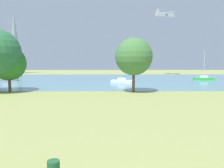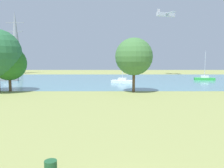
# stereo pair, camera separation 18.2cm
# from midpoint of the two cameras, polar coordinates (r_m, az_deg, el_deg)

# --- Properties ---
(ground_plane) EXTENTS (160.00, 160.00, 0.00)m
(ground_plane) POSITION_cam_midpoint_polar(r_m,az_deg,el_deg) (29.49, 1.49, -4.02)
(ground_plane) COLOR #8C9351
(water_surface) EXTENTS (140.00, 40.00, 0.02)m
(water_surface) POSITION_cam_midpoint_polar(r_m,az_deg,el_deg) (57.25, 0.81, 1.02)
(water_surface) COLOR #588C9D
(water_surface) RESTS_ON ground
(sailboat_green) EXTENTS (4.99, 2.33, 7.22)m
(sailboat_green) POSITION_cam_midpoint_polar(r_m,az_deg,el_deg) (61.11, 22.23, 1.31)
(sailboat_green) COLOR green
(sailboat_green) RESTS_ON water_surface
(sailboat_gray) EXTENTS (4.99, 2.33, 5.23)m
(sailboat_gray) POSITION_cam_midpoint_polar(r_m,az_deg,el_deg) (60.00, -24.39, 1.12)
(sailboat_gray) COLOR gray
(sailboat_gray) RESTS_ON water_surface
(sailboat_white) EXTENTS (5.03, 2.78, 5.72)m
(sailboat_white) POSITION_cam_midpoint_polar(r_m,az_deg,el_deg) (50.09, 2.79, 0.76)
(sailboat_white) COLOR white
(sailboat_white) RESTS_ON water_surface
(tree_west_far) EXTENTS (5.51, 5.51, 7.32)m
(tree_west_far) POSITION_cam_midpoint_polar(r_m,az_deg,el_deg) (40.36, -24.11, 4.73)
(tree_west_far) COLOR brown
(tree_west_far) RESTS_ON ground
(tree_east_far) EXTENTS (5.90, 5.90, 8.58)m
(tree_east_far) POSITION_cam_midpoint_polar(r_m,az_deg,el_deg) (36.22, 5.72, 6.81)
(tree_east_far) COLOR brown
(tree_east_far) RESTS_ON ground
(electricity_pylon) EXTENTS (6.40, 4.40, 22.51)m
(electricity_pylon) POSITION_cam_midpoint_polar(r_m,az_deg,el_deg) (89.70, -22.77, 9.65)
(electricity_pylon) COLOR gray
(electricity_pylon) RESTS_ON ground
(light_aircraft) EXTENTS (6.33, 8.18, 2.10)m
(light_aircraft) POSITION_cam_midpoint_polar(r_m,az_deg,el_deg) (76.63, 13.41, 16.54)
(light_aircraft) COLOR silver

